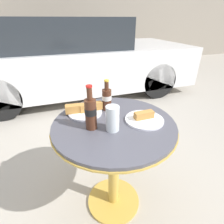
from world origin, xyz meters
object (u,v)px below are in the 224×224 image
at_px(bistro_table, 114,145).
at_px(lunch_plate_near, 144,119).
at_px(cola_bottle_left, 91,112).
at_px(parked_car, 76,59).
at_px(cola_bottle_right, 107,98).
at_px(lunch_plate_far, 84,110).
at_px(drinking_glass, 113,119).

distance_m(bistro_table, lunch_plate_near, 0.26).
height_order(cola_bottle_left, lunch_plate_near, cola_bottle_left).
xyz_separation_m(lunch_plate_near, parked_car, (-0.04, 2.58, -0.13)).
xyz_separation_m(cola_bottle_right, parked_car, (0.13, 2.36, -0.20)).
distance_m(bistro_table, lunch_plate_far, 0.30).
bearing_deg(lunch_plate_near, cola_bottle_right, 128.46).
bearing_deg(bistro_table, drinking_glass, -115.13).
height_order(drinking_glass, lunch_plate_far, drinking_glass).
xyz_separation_m(bistro_table, cola_bottle_left, (-0.14, -0.02, 0.27)).
relative_size(lunch_plate_near, lunch_plate_far, 0.96).
height_order(cola_bottle_right, lunch_plate_far, cola_bottle_right).
distance_m(drinking_glass, lunch_plate_near, 0.22).
bearing_deg(lunch_plate_near, parked_car, 90.88).
distance_m(drinking_glass, parked_car, 2.62).
bearing_deg(parked_car, cola_bottle_left, -96.30).
height_order(bistro_table, cola_bottle_left, cola_bottle_left).
height_order(cola_bottle_left, drinking_glass, cola_bottle_left).
distance_m(cola_bottle_right, lunch_plate_far, 0.17).
relative_size(cola_bottle_right, lunch_plate_far, 0.86).
bearing_deg(parked_car, cola_bottle_right, -93.18).
bearing_deg(parked_car, lunch_plate_far, -96.94).
bearing_deg(drinking_glass, bistro_table, 64.87).
bearing_deg(drinking_glass, lunch_plate_near, 8.71).
xyz_separation_m(drinking_glass, lunch_plate_far, (-0.11, 0.24, -0.04)).
xyz_separation_m(bistro_table, drinking_glass, (-0.03, -0.07, 0.24)).
height_order(cola_bottle_right, drinking_glass, cola_bottle_right).
distance_m(bistro_table, parked_car, 2.54).
bearing_deg(parked_car, bistro_table, -93.18).
height_order(cola_bottle_right, parked_car, parked_car).
xyz_separation_m(drinking_glass, lunch_plate_near, (0.21, 0.03, -0.05)).
xyz_separation_m(drinking_glass, parked_car, (0.18, 2.61, -0.18)).
bearing_deg(lunch_plate_far, drinking_glass, -64.97).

